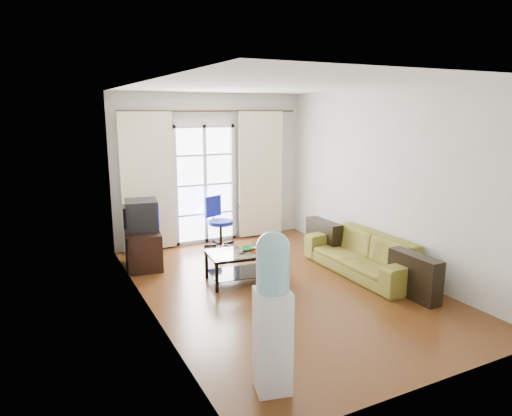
{
  "coord_description": "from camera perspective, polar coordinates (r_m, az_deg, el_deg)",
  "views": [
    {
      "loc": [
        -2.98,
        -5.16,
        2.4
      ],
      "look_at": [
        -0.22,
        0.35,
        1.07
      ],
      "focal_mm": 32.0,
      "sensor_mm": 36.0,
      "label": 1
    }
  ],
  "objects": [
    {
      "name": "curtain_left",
      "position": [
        7.94,
        -13.38,
        3.14
      ],
      "size": [
        0.9,
        0.07,
        2.35
      ],
      "primitive_type": "cube",
      "color": "#FFF9CD",
      "rests_on": "curtain_rod"
    },
    {
      "name": "curtain_rod",
      "position": [
        8.22,
        -5.5,
        11.97
      ],
      "size": [
        3.3,
        0.04,
        0.04
      ],
      "primitive_type": "cylinder",
      "rotation": [
        0.0,
        1.57,
        0.0
      ],
      "color": "#4C3F2D",
      "rests_on": "wall_back"
    },
    {
      "name": "wall_back",
      "position": [
        8.38,
        -5.6,
        4.91
      ],
      "size": [
        3.6,
        0.02,
        2.7
      ],
      "primitive_type": "cube",
      "color": "silver",
      "rests_on": "floor"
    },
    {
      "name": "radiator",
      "position": [
        8.79,
        -0.36,
        -1.46
      ],
      "size": [
        0.64,
        0.12,
        0.64
      ],
      "primitive_type": "cube",
      "color": "gray",
      "rests_on": "floor"
    },
    {
      "name": "floor",
      "position": [
        6.43,
        3.16,
        -9.78
      ],
      "size": [
        5.2,
        5.2,
        0.0
      ],
      "primitive_type": "plane",
      "color": "brown",
      "rests_on": "ground"
    },
    {
      "name": "water_cooler",
      "position": [
        3.94,
        2.1,
        -12.57
      ],
      "size": [
        0.35,
        0.35,
        1.43
      ],
      "rotation": [
        0.0,
        0.0,
        -0.24
      ],
      "color": "white",
      "rests_on": "floor"
    },
    {
      "name": "task_chair",
      "position": [
        8.19,
        -4.57,
        -2.99
      ],
      "size": [
        0.79,
        0.79,
        0.9
      ],
      "rotation": [
        0.0,
        0.0,
        0.35
      ],
      "color": "black",
      "rests_on": "floor"
    },
    {
      "name": "wall_left",
      "position": [
        5.4,
        -13.49,
        0.62
      ],
      "size": [
        0.02,
        5.2,
        2.7
      ],
      "primitive_type": "cube",
      "color": "silver",
      "rests_on": "floor"
    },
    {
      "name": "wall_right",
      "position": [
        7.11,
        16.01,
        3.2
      ],
      "size": [
        0.02,
        5.2,
        2.7
      ],
      "primitive_type": "cube",
      "color": "silver",
      "rests_on": "floor"
    },
    {
      "name": "curtain_right",
      "position": [
        8.68,
        0.58,
        4.21
      ],
      "size": [
        0.9,
        0.07,
        2.35
      ],
      "primitive_type": "cube",
      "color": "#FFF9CD",
      "rests_on": "curtain_rod"
    },
    {
      "name": "bowl",
      "position": [
        6.53,
        -1.03,
        -5.11
      ],
      "size": [
        0.28,
        0.28,
        0.05
      ],
      "primitive_type": "imported",
      "rotation": [
        0.0,
        0.0,
        0.15
      ],
      "color": "#317C2D",
      "rests_on": "coffee_table"
    },
    {
      "name": "crt_tv",
      "position": [
        7.25,
        -14.26,
        -0.88
      ],
      "size": [
        0.59,
        0.59,
        0.47
      ],
      "rotation": [
        0.0,
        0.0,
        -0.17
      ],
      "color": "black",
      "rests_on": "tv_stand"
    },
    {
      "name": "tv_stand",
      "position": [
        7.32,
        -13.93,
        -4.99
      ],
      "size": [
        0.63,
        0.85,
        0.57
      ],
      "primitive_type": "cube",
      "rotation": [
        0.0,
        0.0,
        -0.14
      ],
      "color": "black",
      "rests_on": "floor"
    },
    {
      "name": "french_door",
      "position": [
        8.32,
        -6.39,
        2.92
      ],
      "size": [
        1.16,
        0.06,
        2.15
      ],
      "color": "white",
      "rests_on": "wall_back"
    },
    {
      "name": "coffee_table",
      "position": [
        6.54,
        -1.29,
        -6.75
      ],
      "size": [
        1.13,
        0.73,
        0.43
      ],
      "rotation": [
        0.0,
        0.0,
        -0.11
      ],
      "color": "silver",
      "rests_on": "floor"
    },
    {
      "name": "wall_front",
      "position": [
        4.07,
        21.9,
        -3.68
      ],
      "size": [
        3.6,
        0.02,
        2.7
      ],
      "primitive_type": "cube",
      "color": "silver",
      "rests_on": "floor"
    },
    {
      "name": "ceiling",
      "position": [
        5.97,
        3.47,
        15.03
      ],
      "size": [
        5.2,
        5.2,
        0.0
      ],
      "primitive_type": "plane",
      "rotation": [
        3.14,
        0.0,
        0.0
      ],
      "color": "white",
      "rests_on": "wall_back"
    },
    {
      "name": "sofa",
      "position": [
        7.02,
        13.23,
        -5.62
      ],
      "size": [
        2.02,
        0.79,
        0.59
      ],
      "primitive_type": "imported",
      "rotation": [
        0.0,
        0.0,
        -1.57
      ],
      "color": "brown",
      "rests_on": "floor"
    },
    {
      "name": "book",
      "position": [
        6.44,
        -0.46,
        -5.51
      ],
      "size": [
        0.2,
        0.24,
        0.02
      ],
      "primitive_type": "imported",
      "rotation": [
        0.0,
        0.0,
        0.12
      ],
      "color": "#AE1E15",
      "rests_on": "coffee_table"
    },
    {
      "name": "remote",
      "position": [
        6.43,
        -1.61,
        -5.55
      ],
      "size": [
        0.15,
        0.1,
        0.02
      ],
      "primitive_type": "cube",
      "rotation": [
        0.0,
        0.0,
        0.49
      ],
      "color": "black",
      "rests_on": "coffee_table"
    }
  ]
}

